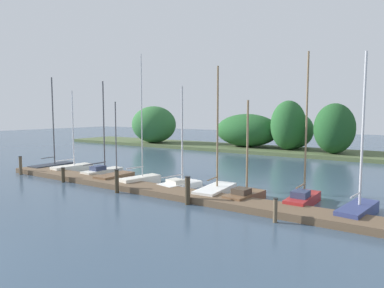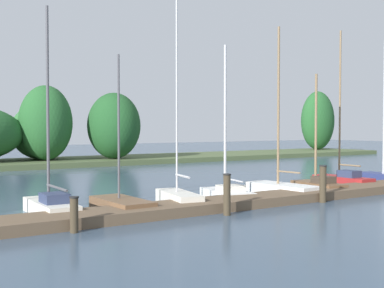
{
  "view_description": "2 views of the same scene",
  "coord_description": "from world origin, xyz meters",
  "px_view_note": "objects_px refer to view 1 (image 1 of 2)",
  "views": [
    {
      "loc": [
        12.34,
        -2.6,
        4.72
      ],
      "look_at": [
        0.25,
        15.52,
        2.72
      ],
      "focal_mm": 31.62,
      "sensor_mm": 36.0,
      "label": 1
    },
    {
      "loc": [
        -12.83,
        -2.31,
        2.98
      ],
      "look_at": [
        -1.12,
        15.15,
        2.28
      ],
      "focal_mm": 47.9,
      "sensor_mm": 36.0,
      "label": 2
    }
  ],
  "objects_px": {
    "sailboat_2": "(103,170)",
    "mooring_piling_1": "(63,175)",
    "sailboat_4": "(142,179)",
    "sailboat_5": "(181,183)",
    "mooring_piling_2": "(117,181)",
    "mooring_piling_4": "(275,210)",
    "sailboat_1": "(73,167)",
    "mooring_piling_0": "(21,165)",
    "sailboat_3": "(116,177)",
    "sailboat_9": "(359,208)",
    "sailboat_8": "(303,197)",
    "sailboat_6": "(216,189)",
    "sailboat_0": "(54,165)",
    "sailboat_7": "(245,194)",
    "mooring_piling_3": "(188,190)"
  },
  "relations": [
    {
      "from": "sailboat_2",
      "to": "mooring_piling_1",
      "type": "relative_size",
      "value": 6.89
    },
    {
      "from": "sailboat_4",
      "to": "sailboat_5",
      "type": "distance_m",
      "value": 2.82
    },
    {
      "from": "mooring_piling_2",
      "to": "mooring_piling_4",
      "type": "bearing_deg",
      "value": -0.45
    },
    {
      "from": "sailboat_1",
      "to": "mooring_piling_0",
      "type": "bearing_deg",
      "value": 149.92
    },
    {
      "from": "sailboat_3",
      "to": "sailboat_9",
      "type": "distance_m",
      "value": 15.34
    },
    {
      "from": "sailboat_9",
      "to": "mooring_piling_2",
      "type": "xyz_separation_m",
      "value": [
        -12.59,
        -2.86,
        0.29
      ]
    },
    {
      "from": "sailboat_8",
      "to": "sailboat_6",
      "type": "bearing_deg",
      "value": 98.54
    },
    {
      "from": "sailboat_4",
      "to": "sailboat_6",
      "type": "relative_size",
      "value": 1.15
    },
    {
      "from": "sailboat_9",
      "to": "mooring_piling_2",
      "type": "bearing_deg",
      "value": 111.74
    },
    {
      "from": "sailboat_3",
      "to": "mooring_piling_0",
      "type": "height_order",
      "value": "sailboat_3"
    },
    {
      "from": "sailboat_8",
      "to": "mooring_piling_4",
      "type": "bearing_deg",
      "value": 178.01
    },
    {
      "from": "sailboat_1",
      "to": "mooring_piling_4",
      "type": "relative_size",
      "value": 6.06
    },
    {
      "from": "sailboat_8",
      "to": "sailboat_9",
      "type": "height_order",
      "value": "sailboat_8"
    },
    {
      "from": "sailboat_0",
      "to": "sailboat_4",
      "type": "relative_size",
      "value": 0.9
    },
    {
      "from": "sailboat_3",
      "to": "sailboat_8",
      "type": "height_order",
      "value": "sailboat_8"
    },
    {
      "from": "sailboat_5",
      "to": "sailboat_3",
      "type": "bearing_deg",
      "value": 109.66
    },
    {
      "from": "sailboat_6",
      "to": "sailboat_8",
      "type": "xyz_separation_m",
      "value": [
        4.79,
        0.59,
        0.07
      ]
    },
    {
      "from": "sailboat_2",
      "to": "sailboat_6",
      "type": "bearing_deg",
      "value": -91.17
    },
    {
      "from": "sailboat_5",
      "to": "sailboat_8",
      "type": "distance_m",
      "value": 7.54
    },
    {
      "from": "sailboat_3",
      "to": "sailboat_7",
      "type": "bearing_deg",
      "value": -91.25
    },
    {
      "from": "sailboat_8",
      "to": "mooring_piling_2",
      "type": "xyz_separation_m",
      "value": [
        -9.93,
        -3.45,
        0.28
      ]
    },
    {
      "from": "sailboat_0",
      "to": "sailboat_8",
      "type": "relative_size",
      "value": 0.99
    },
    {
      "from": "sailboat_2",
      "to": "sailboat_6",
      "type": "height_order",
      "value": "sailboat_6"
    },
    {
      "from": "sailboat_5",
      "to": "mooring_piling_1",
      "type": "distance_m",
      "value": 8.29
    },
    {
      "from": "mooring_piling_0",
      "to": "sailboat_0",
      "type": "bearing_deg",
      "value": 97.72
    },
    {
      "from": "sailboat_1",
      "to": "sailboat_8",
      "type": "height_order",
      "value": "sailboat_8"
    },
    {
      "from": "sailboat_2",
      "to": "mooring_piling_4",
      "type": "bearing_deg",
      "value": -101.56
    },
    {
      "from": "sailboat_6",
      "to": "sailboat_9",
      "type": "relative_size",
      "value": 0.99
    },
    {
      "from": "sailboat_2",
      "to": "mooring_piling_4",
      "type": "height_order",
      "value": "sailboat_2"
    },
    {
      "from": "sailboat_4",
      "to": "mooring_piling_2",
      "type": "height_order",
      "value": "sailboat_4"
    },
    {
      "from": "mooring_piling_0",
      "to": "mooring_piling_4",
      "type": "bearing_deg",
      "value": -0.46
    },
    {
      "from": "mooring_piling_0",
      "to": "mooring_piling_2",
      "type": "bearing_deg",
      "value": -0.48
    },
    {
      "from": "sailboat_4",
      "to": "mooring_piling_4",
      "type": "xyz_separation_m",
      "value": [
        10.08,
        -2.63,
        0.15
      ]
    },
    {
      "from": "sailboat_1",
      "to": "mooring_piling_2",
      "type": "height_order",
      "value": "sailboat_1"
    },
    {
      "from": "sailboat_0",
      "to": "mooring_piling_2",
      "type": "height_order",
      "value": "sailboat_0"
    },
    {
      "from": "sailboat_8",
      "to": "sailboat_4",
      "type": "bearing_deg",
      "value": 96.52
    },
    {
      "from": "sailboat_5",
      "to": "sailboat_6",
      "type": "distance_m",
      "value": 2.75
    },
    {
      "from": "sailboat_2",
      "to": "mooring_piling_1",
      "type": "xyz_separation_m",
      "value": [
        -0.37,
        -3.21,
        0.12
      ]
    },
    {
      "from": "sailboat_7",
      "to": "sailboat_0",
      "type": "bearing_deg",
      "value": 95.26
    },
    {
      "from": "sailboat_3",
      "to": "mooring_piling_2",
      "type": "distance_m",
      "value": 3.76
    },
    {
      "from": "sailboat_7",
      "to": "sailboat_8",
      "type": "bearing_deg",
      "value": -63.74
    },
    {
      "from": "sailboat_3",
      "to": "mooring_piling_4",
      "type": "bearing_deg",
      "value": -102.89
    },
    {
      "from": "sailboat_6",
      "to": "mooring_piling_0",
      "type": "relative_size",
      "value": 5.15
    },
    {
      "from": "sailboat_3",
      "to": "mooring_piling_2",
      "type": "relative_size",
      "value": 3.92
    },
    {
      "from": "sailboat_6",
      "to": "mooring_piling_0",
      "type": "distance_m",
      "value": 15.88
    },
    {
      "from": "sailboat_6",
      "to": "mooring_piling_2",
      "type": "distance_m",
      "value": 5.9
    },
    {
      "from": "sailboat_3",
      "to": "mooring_piling_3",
      "type": "distance_m",
      "value": 8.04
    },
    {
      "from": "sailboat_5",
      "to": "mooring_piling_0",
      "type": "height_order",
      "value": "sailboat_5"
    },
    {
      "from": "sailboat_1",
      "to": "sailboat_7",
      "type": "relative_size",
      "value": 1.21
    },
    {
      "from": "sailboat_5",
      "to": "mooring_piling_0",
      "type": "distance_m",
      "value": 13.25
    }
  ]
}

